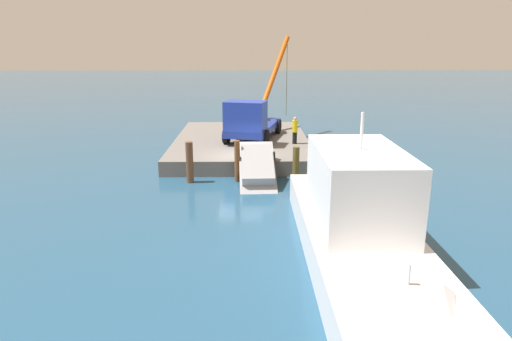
% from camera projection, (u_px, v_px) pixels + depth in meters
% --- Properties ---
extents(ground, '(200.00, 200.00, 0.00)m').
position_uv_depth(ground, '(240.00, 170.00, 25.66)').
color(ground, navy).
extents(dock, '(12.72, 8.76, 0.86)m').
position_uv_depth(dock, '(242.00, 144.00, 30.39)').
color(dock, slate).
rests_on(dock, ground).
extents(crane_truck, '(10.18, 4.92, 6.70)m').
position_uv_depth(crane_truck, '(252.00, 119.00, 29.21)').
color(crane_truck, navy).
rests_on(crane_truck, dock).
extents(dock_worker, '(0.34, 0.34, 1.70)m').
position_uv_depth(dock_worker, '(295.00, 130.00, 28.28)').
color(dock_worker, black).
rests_on(dock_worker, dock).
extents(salvaged_car, '(4.25, 2.17, 2.85)m').
position_uv_depth(salvaged_car, '(257.00, 172.00, 22.87)').
color(salvaged_car, '#99999E').
rests_on(salvaged_car, ground).
extents(moored_yacht, '(14.76, 3.45, 6.48)m').
position_uv_depth(moored_yacht, '(373.00, 272.00, 13.14)').
color(moored_yacht, white).
rests_on(moored_yacht, ground).
extents(piling_near, '(0.37, 0.37, 2.14)m').
position_uv_depth(piling_near, '(190.00, 162.00, 23.17)').
color(piling_near, brown).
rests_on(piling_near, ground).
extents(piling_mid, '(0.28, 0.28, 2.17)m').
position_uv_depth(piling_mid, '(237.00, 161.00, 23.33)').
color(piling_mid, brown).
rests_on(piling_mid, ground).
extents(piling_far, '(0.35, 0.35, 1.86)m').
position_uv_depth(piling_far, '(296.00, 164.00, 23.35)').
color(piling_far, brown).
rests_on(piling_far, ground).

